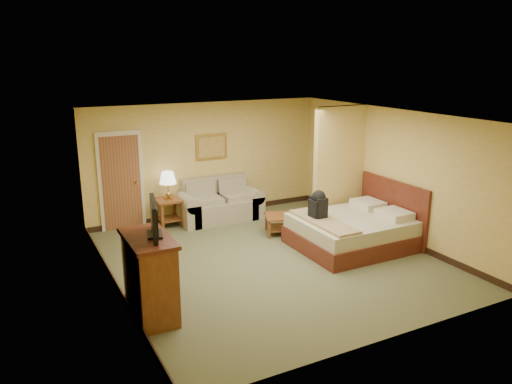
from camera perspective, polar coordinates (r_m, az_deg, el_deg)
floor at (r=9.15m, az=1.65°, el=-7.74°), size 6.00×6.00×0.00m
ceiling at (r=8.48m, az=1.79°, el=8.66°), size 6.00×6.00×0.00m
back_wall at (r=11.37m, az=-5.66°, el=3.65°), size 5.50×0.02×2.60m
left_wall at (r=7.81m, az=-16.22°, el=-2.28°), size 0.02×6.00×2.60m
right_wall at (r=10.30m, az=15.22°, el=1.97°), size 0.02×6.00×2.60m
partition at (r=10.62m, az=9.47°, el=2.69°), size 1.20×0.15×2.60m
door at (r=10.84m, az=-15.15°, el=1.16°), size 0.94×0.16×2.10m
baseboard at (r=11.67m, az=-5.48°, el=-2.34°), size 5.50×0.02×0.12m
loveseat at (r=11.27m, az=-4.19°, el=-1.64°), size 1.86×0.86×0.94m
side_table at (r=10.93m, az=-9.90°, el=-1.84°), size 0.55×0.55×0.61m
table_lamp at (r=10.76m, az=-10.06°, el=1.53°), size 0.36×0.36×0.60m
coffee_table at (r=10.35m, az=2.80°, el=-3.29°), size 0.80×0.80×0.40m
wall_picture at (r=11.33m, az=-5.12°, el=5.16°), size 0.75×0.04×0.58m
dresser at (r=7.21m, az=-12.03°, el=-9.43°), size 0.59×1.12×1.20m
tv at (r=6.93m, az=-11.61°, el=-3.07°), size 0.28×0.80×0.50m
bed at (r=9.87m, az=11.37°, el=-4.25°), size 2.20×1.87×1.21m
backpack at (r=9.45m, az=7.15°, el=-1.36°), size 0.26×0.33×0.56m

